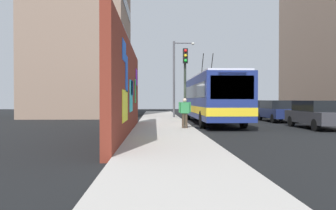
# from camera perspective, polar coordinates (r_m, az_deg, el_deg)

# --- Properties ---
(ground_plane) EXTENTS (80.00, 80.00, 0.00)m
(ground_plane) POSITION_cam_1_polar(r_m,az_deg,el_deg) (19.76, 3.83, -3.82)
(ground_plane) COLOR black
(sidewalk_slab) EXTENTS (48.00, 3.20, 0.15)m
(sidewalk_slab) POSITION_cam_1_polar(r_m,az_deg,el_deg) (19.65, -0.82, -3.63)
(sidewalk_slab) COLOR #ADA8A0
(sidewalk_slab) RESTS_ON ground_plane
(graffiti_wall) EXTENTS (13.55, 0.32, 4.22)m
(graffiti_wall) POSITION_cam_1_polar(r_m,az_deg,el_deg) (15.42, -6.93, 2.70)
(graffiti_wall) COLOR maroon
(graffiti_wall) RESTS_ON ground_plane
(building_far_left) EXTENTS (11.11, 8.72, 16.29)m
(building_far_left) POSITION_cam_1_polar(r_m,az_deg,el_deg) (34.72, -14.34, 11.69)
(building_far_left) COLOR gray
(building_far_left) RESTS_ON ground_plane
(city_bus) EXTENTS (12.74, 2.65, 5.01)m
(city_bus) POSITION_cam_1_polar(r_m,az_deg,el_deg) (23.40, 7.31, 1.31)
(city_bus) COLOR navy
(city_bus) RESTS_ON ground_plane
(parked_car_dark_gray) EXTENTS (4.69, 1.84, 1.58)m
(parked_car_dark_gray) POSITION_cam_1_polar(r_m,az_deg,el_deg) (20.65, 23.87, -1.37)
(parked_car_dark_gray) COLOR #38383D
(parked_car_dark_gray) RESTS_ON ground_plane
(parked_car_navy) EXTENTS (4.56, 1.91, 1.58)m
(parked_car_navy) POSITION_cam_1_polar(r_m,az_deg,el_deg) (26.20, 18.04, -0.88)
(parked_car_navy) COLOR navy
(parked_car_navy) RESTS_ON ground_plane
(parked_car_black) EXTENTS (4.21, 1.81, 1.58)m
(parked_car_black) POSITION_cam_1_polar(r_m,az_deg,el_deg) (32.17, 14.15, -0.55)
(parked_car_black) COLOR black
(parked_car_black) RESTS_ON ground_plane
(pedestrian_at_curb) EXTENTS (0.22, 0.64, 1.55)m
(pedestrian_at_curb) POSITION_cam_1_polar(r_m,az_deg,el_deg) (17.49, 2.86, -0.99)
(pedestrian_at_curb) COLOR #3F3326
(pedestrian_at_curb) RESTS_ON sidewalk_slab
(traffic_light) EXTENTS (0.49, 0.28, 4.42)m
(traffic_light) POSITION_cam_1_polar(r_m,az_deg,el_deg) (19.32, 2.93, 5.31)
(traffic_light) COLOR #2D382D
(traffic_light) RESTS_ON sidewalk_slab
(street_lamp) EXTENTS (0.44, 1.86, 6.46)m
(street_lamp) POSITION_cam_1_polar(r_m,az_deg,el_deg) (28.75, 1.44, 5.38)
(street_lamp) COLOR #4C4C51
(street_lamp) RESTS_ON sidewalk_slab
(curbside_puddle) EXTENTS (1.08, 1.08, 0.00)m
(curbside_puddle) POSITION_cam_1_polar(r_m,az_deg,el_deg) (19.40, 5.73, -3.91)
(curbside_puddle) COLOR black
(curbside_puddle) RESTS_ON ground_plane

